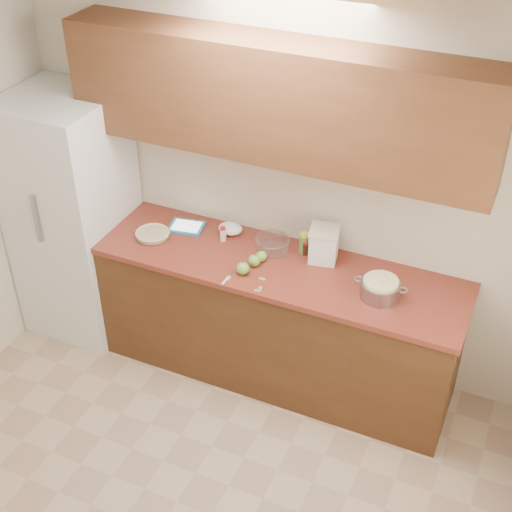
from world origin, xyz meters
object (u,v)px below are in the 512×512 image
at_px(pie, 153,234).
at_px(tablet, 187,227).
at_px(colander, 380,289).
at_px(flour_canister, 324,244).

xyz_separation_m(pie, tablet, (0.16, 0.19, -0.01)).
distance_m(colander, tablet, 1.43).
height_order(pie, colander, colander).
relative_size(pie, colander, 0.74).
height_order(flour_canister, tablet, flour_canister).
relative_size(pie, tablet, 0.93).
distance_m(pie, tablet, 0.24).
distance_m(pie, colander, 1.57).
bearing_deg(pie, flour_canister, 10.96).
height_order(pie, tablet, pie).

